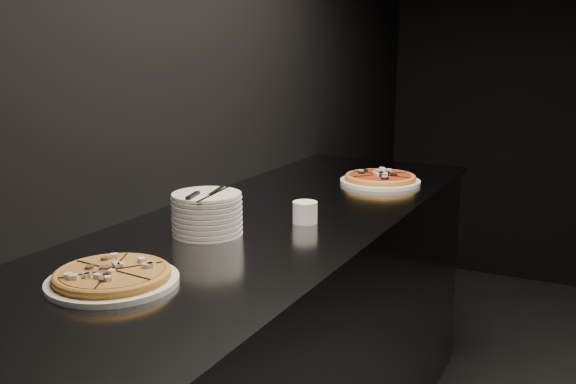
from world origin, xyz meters
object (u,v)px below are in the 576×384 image
at_px(pizza_tomato, 380,179).
at_px(cutlery, 206,194).
at_px(pizza_mushroom, 113,277).
at_px(ramekin, 305,212).
at_px(counter, 260,363).
at_px(plate_stack, 207,213).

relative_size(pizza_tomato, cutlery, 1.49).
bearing_deg(pizza_mushroom, ramekin, 76.33).
height_order(counter, pizza_mushroom, pizza_mushroom).
height_order(counter, pizza_tomato, pizza_tomato).
relative_size(counter, pizza_tomato, 7.81).
xyz_separation_m(pizza_tomato, cutlery, (-0.20, -0.89, 0.10)).
distance_m(plate_stack, ramekin, 0.30).
distance_m(pizza_mushroom, plate_stack, 0.43).
bearing_deg(pizza_tomato, ramekin, -91.27).
bearing_deg(cutlery, pizza_tomato, 62.95).
distance_m(counter, pizza_tomato, 0.87).
relative_size(pizza_mushroom, cutlery, 1.39).
bearing_deg(pizza_mushroom, plate_stack, 94.91).
bearing_deg(counter, cutlery, -109.60).
relative_size(pizza_tomato, ramekin, 4.21).
distance_m(counter, cutlery, 0.61).
relative_size(plate_stack, cutlery, 0.93).
height_order(pizza_mushroom, plate_stack, plate_stack).
xyz_separation_m(counter, ramekin, (0.12, 0.06, 0.49)).
distance_m(counter, pizza_mushroom, 0.76).
bearing_deg(plate_stack, pizza_tomato, 76.45).
height_order(plate_stack, cutlery, cutlery).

